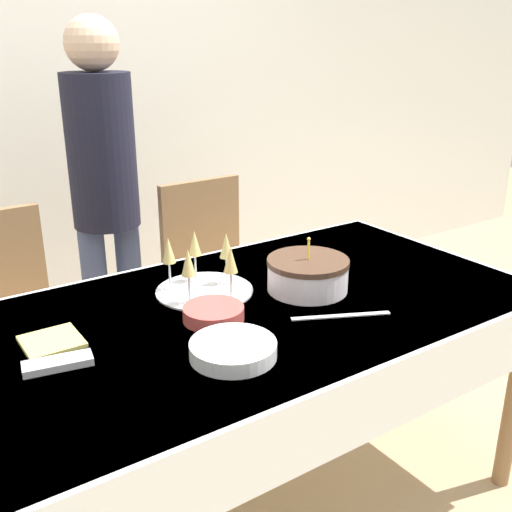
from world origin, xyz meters
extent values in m
cube|color=silver|center=(0.00, 1.71, 1.35)|extent=(8.00, 0.05, 2.70)
cube|color=white|center=(0.00, 0.00, 0.76)|extent=(2.01, 0.95, 0.03)
cube|color=white|center=(0.00, 0.00, 0.67)|extent=(2.04, 0.98, 0.21)
cylinder|color=olive|center=(0.95, 0.42, 0.37)|extent=(0.06, 0.06, 0.74)
cube|color=olive|center=(-0.45, 0.73, 0.43)|extent=(0.43, 0.43, 0.04)
cylinder|color=olive|center=(-0.27, 0.55, 0.20)|extent=(0.04, 0.04, 0.41)
cylinder|color=olive|center=(-0.28, 0.91, 0.20)|extent=(0.04, 0.04, 0.41)
cube|color=olive|center=(0.45, 0.73, 0.43)|extent=(0.43, 0.43, 0.04)
cube|color=olive|center=(0.45, 0.92, 0.70)|extent=(0.40, 0.04, 0.50)
cylinder|color=olive|center=(0.64, 0.55, 0.20)|extent=(0.04, 0.04, 0.41)
cylinder|color=olive|center=(0.28, 0.54, 0.20)|extent=(0.04, 0.04, 0.41)
cylinder|color=olive|center=(0.63, 0.91, 0.20)|extent=(0.04, 0.04, 0.41)
cylinder|color=olive|center=(0.27, 0.90, 0.20)|extent=(0.04, 0.04, 0.41)
cylinder|color=white|center=(0.34, 0.00, 0.82)|extent=(0.26, 0.26, 0.09)
cylinder|color=#4C3323|center=(0.34, 0.00, 0.87)|extent=(0.27, 0.27, 0.02)
cylinder|color=yellow|center=(0.34, 0.00, 0.91)|extent=(0.01, 0.01, 0.06)
sphere|color=#F9CC4C|center=(0.34, 0.00, 0.95)|extent=(0.01, 0.01, 0.01)
cylinder|color=silver|center=(0.05, 0.18, 0.78)|extent=(0.32, 0.32, 0.01)
cylinder|color=silver|center=(0.14, 0.19, 0.78)|extent=(0.05, 0.05, 0.00)
cylinder|color=silver|center=(0.14, 0.19, 0.83)|extent=(0.01, 0.01, 0.08)
cone|color=#E0CC72|center=(0.14, 0.19, 0.91)|extent=(0.04, 0.04, 0.08)
cylinder|color=silver|center=(0.07, 0.27, 0.78)|extent=(0.05, 0.05, 0.00)
cylinder|color=silver|center=(0.07, 0.27, 0.83)|extent=(0.01, 0.01, 0.08)
cone|color=#E0CC72|center=(0.07, 0.27, 0.91)|extent=(0.04, 0.04, 0.08)
cylinder|color=silver|center=(-0.03, 0.25, 0.78)|extent=(0.05, 0.05, 0.00)
cylinder|color=silver|center=(-0.03, 0.25, 0.83)|extent=(0.01, 0.01, 0.08)
cone|color=#E0CC72|center=(-0.03, 0.25, 0.91)|extent=(0.04, 0.04, 0.08)
cylinder|color=silver|center=(-0.03, 0.12, 0.78)|extent=(0.05, 0.05, 0.00)
cylinder|color=silver|center=(-0.03, 0.12, 0.83)|extent=(0.01, 0.01, 0.08)
cone|color=#E0CC72|center=(-0.03, 0.12, 0.91)|extent=(0.04, 0.04, 0.08)
cylinder|color=silver|center=(0.09, 0.07, 0.78)|extent=(0.05, 0.05, 0.00)
cylinder|color=silver|center=(0.09, 0.07, 0.83)|extent=(0.01, 0.01, 0.08)
cone|color=#E0CC72|center=(0.09, 0.07, 0.91)|extent=(0.04, 0.04, 0.08)
cylinder|color=white|center=(-0.09, -0.23, 0.78)|extent=(0.23, 0.23, 0.01)
cylinder|color=white|center=(-0.09, -0.23, 0.78)|extent=(0.23, 0.23, 0.01)
cylinder|color=white|center=(-0.09, -0.23, 0.79)|extent=(0.23, 0.23, 0.01)
cylinder|color=white|center=(-0.09, -0.23, 0.80)|extent=(0.23, 0.23, 0.01)
cylinder|color=white|center=(-0.09, -0.23, 0.81)|extent=(0.23, 0.23, 0.01)
cylinder|color=white|center=(-0.09, -0.23, 0.81)|extent=(0.23, 0.23, 0.01)
cylinder|color=#CC4C47|center=(-0.03, -0.02, 0.78)|extent=(0.18, 0.18, 0.01)
cylinder|color=#CC4C47|center=(-0.03, -0.02, 0.78)|extent=(0.18, 0.18, 0.01)
cylinder|color=#CC4C47|center=(-0.03, -0.02, 0.79)|extent=(0.18, 0.18, 0.01)
cylinder|color=#CC4C47|center=(-0.03, -0.02, 0.80)|extent=(0.18, 0.18, 0.01)
cylinder|color=#CC4C47|center=(-0.03, -0.02, 0.81)|extent=(0.18, 0.18, 0.01)
cylinder|color=#CC4C47|center=(-0.03, -0.02, 0.81)|extent=(0.18, 0.18, 0.01)
cube|color=silver|center=(0.29, -0.21, 0.78)|extent=(0.28, 0.15, 0.00)
cube|color=silver|center=(-0.49, -0.03, 0.78)|extent=(0.18, 0.09, 0.02)
cube|color=#E0D166|center=(-0.46, 0.10, 0.78)|extent=(0.15, 0.15, 0.01)
cylinder|color=#3F4C72|center=(-0.04, 1.00, 0.40)|extent=(0.11, 0.11, 0.79)
cylinder|color=#3F4C72|center=(0.12, 1.00, 0.40)|extent=(0.11, 0.11, 0.79)
cylinder|color=black|center=(0.04, 1.00, 1.11)|extent=(0.28, 0.28, 0.63)
sphere|color=#D8B293|center=(0.04, 1.00, 1.53)|extent=(0.21, 0.21, 0.21)
camera|label=1|loc=(-0.81, -1.39, 1.55)|focal=42.00mm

